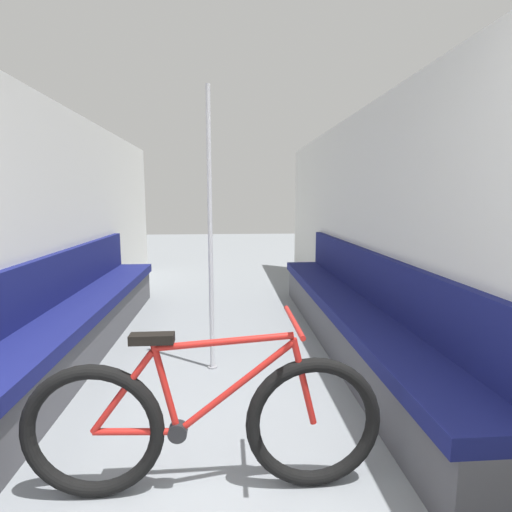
# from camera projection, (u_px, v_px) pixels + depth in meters

# --- Properties ---
(wall_left) EXTENTS (0.10, 8.89, 2.28)m
(wall_left) POSITION_uv_depth(u_px,v_px,m) (30.00, 231.00, 3.24)
(wall_left) COLOR silver
(wall_left) RESTS_ON ground
(wall_right) EXTENTS (0.10, 8.89, 2.28)m
(wall_right) POSITION_uv_depth(u_px,v_px,m) (388.00, 229.00, 3.45)
(wall_right) COLOR silver
(wall_right) RESTS_ON ground
(bench_seat_row_left) EXTENTS (0.48, 4.25, 0.92)m
(bench_seat_row_left) POSITION_uv_depth(u_px,v_px,m) (76.00, 324.00, 3.51)
(bench_seat_row_left) COLOR #4C4C51
(bench_seat_row_left) RESTS_ON ground
(bench_seat_row_right) EXTENTS (0.48, 4.25, 0.92)m
(bench_seat_row_right) POSITION_uv_depth(u_px,v_px,m) (350.00, 318.00, 3.69)
(bench_seat_row_right) COLOR #4C4C51
(bench_seat_row_right) RESTS_ON ground
(bicycle) EXTENTS (1.70, 0.46, 0.85)m
(bicycle) POSITION_uv_depth(u_px,v_px,m) (205.00, 424.00, 1.89)
(bicycle) COLOR black
(bicycle) RESTS_ON ground
(grab_pole_near) EXTENTS (0.08, 0.08, 2.26)m
(grab_pole_near) POSITION_uv_depth(u_px,v_px,m) (210.00, 236.00, 3.18)
(grab_pole_near) COLOR gray
(grab_pole_near) RESTS_ON ground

